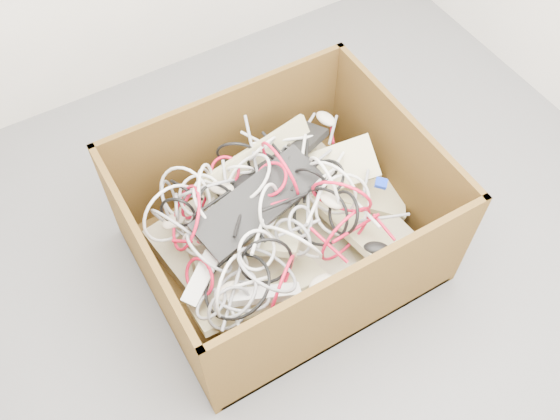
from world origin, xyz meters
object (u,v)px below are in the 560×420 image
vga_plug (381,183)px  power_strip_left (210,262)px  power_strip_right (263,295)px  cardboard_box (279,236)px

vga_plug → power_strip_left: bearing=-139.1°
power_strip_right → power_strip_left: bearing=138.0°
cardboard_box → power_strip_left: (-0.33, -0.08, 0.20)m
cardboard_box → power_strip_left: 0.39m
power_strip_left → power_strip_right: (0.11, -0.19, -0.03)m
power_strip_left → power_strip_right: power_strip_left is taller
power_strip_right → vga_plug: vga_plug is taller
cardboard_box → power_strip_right: 0.39m
cardboard_box → power_strip_right: bearing=-129.5°
power_strip_right → vga_plug: (0.61, 0.16, 0.05)m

